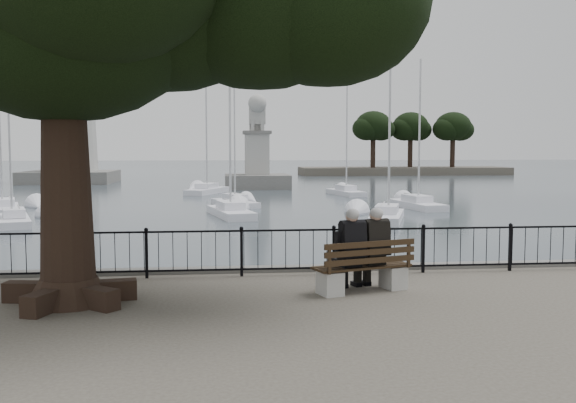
{
  "coord_description": "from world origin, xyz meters",
  "views": [
    {
      "loc": [
        -1.43,
        -11.1,
        2.72
      ],
      "look_at": [
        0.0,
        2.5,
        1.6
      ],
      "focal_mm": 40.0,
      "sensor_mm": 36.0,
      "label": 1
    }
  ],
  "objects": [
    {
      "name": "sailboat_g",
      "position": [
        8.62,
        39.94,
        -0.7
      ],
      "size": [
        2.48,
        5.49,
        10.01
      ],
      "color": "white",
      "rests_on": "ground"
    },
    {
      "name": "far_shore",
      "position": [
        25.54,
        79.46,
        3.0
      ],
      "size": [
        30.0,
        8.6,
        9.18
      ],
      "color": "#454038",
      "rests_on": "ground"
    },
    {
      "name": "lion_monument",
      "position": [
        2.0,
        49.93,
        1.24
      ],
      "size": [
        6.05,
        6.05,
        8.91
      ],
      "color": "#5C5955",
      "rests_on": "ground"
    },
    {
      "name": "harbor",
      "position": [
        0.0,
        3.0,
        -0.5
      ],
      "size": [
        260.0,
        260.0,
        1.2
      ],
      "color": "#5C5955",
      "rests_on": "ground"
    },
    {
      "name": "sailboat_e",
      "position": [
        -14.06,
        27.77,
        -0.64
      ],
      "size": [
        3.16,
        5.75,
        12.65
      ],
      "color": "white",
      "rests_on": "ground"
    },
    {
      "name": "sailboat_h",
      "position": [
        -2.59,
        43.15,
        -0.64
      ],
      "size": [
        3.75,
        6.17,
        13.15
      ],
      "color": "white",
      "rests_on": "ground"
    },
    {
      "name": "sailboat_c",
      "position": [
        7.16,
        21.35,
        -0.66
      ],
      "size": [
        3.18,
        5.62,
        11.62
      ],
      "color": "white",
      "rests_on": "ground"
    },
    {
      "name": "sailboat_d",
      "position": [
        10.85,
        28.06,
        -0.72
      ],
      "size": [
        2.33,
        5.79,
        9.45
      ],
      "color": "white",
      "rests_on": "ground"
    },
    {
      "name": "lighthouse",
      "position": [
        -18.0,
        62.0,
        11.24
      ],
      "size": [
        9.48,
        9.48,
        29.17
      ],
      "color": "#5C5955",
      "rests_on": "ground"
    },
    {
      "name": "sailboat_f",
      "position": [
        -0.53,
        30.75,
        -0.66
      ],
      "size": [
        3.19,
        4.91,
        10.78
      ],
      "color": "white",
      "rests_on": "ground"
    },
    {
      "name": "sailboat_b",
      "position": [
        -0.92,
        24.37,
        -0.65
      ],
      "size": [
        2.76,
        5.92,
        12.49
      ],
      "color": "white",
      "rests_on": "ground"
    },
    {
      "name": "bench",
      "position": [
        1.26,
        0.73,
        0.36
      ],
      "size": [
        2.01,
        1.14,
        1.02
      ],
      "color": "#9C9A91",
      "rests_on": "ground"
    },
    {
      "name": "person_right",
      "position": [
        1.46,
        0.91,
        0.74
      ],
      "size": [
        0.63,
        0.88,
        1.61
      ],
      "color": "black",
      "rests_on": "ground"
    },
    {
      "name": "person_left",
      "position": [
        0.97,
        0.75,
        0.74
      ],
      "size": [
        0.63,
        0.88,
        1.61
      ],
      "color": "black",
      "rests_on": "ground"
    },
    {
      "name": "railing",
      "position": [
        0.0,
        2.5,
        0.56
      ],
      "size": [
        22.06,
        0.06,
        1.0
      ],
      "color": "black",
      "rests_on": "ground"
    },
    {
      "name": "sailboat_a",
      "position": [
        -11.61,
        21.56,
        -0.71
      ],
      "size": [
        2.9,
        5.11,
        9.1
      ],
      "color": "white",
      "rests_on": "ground"
    }
  ]
}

